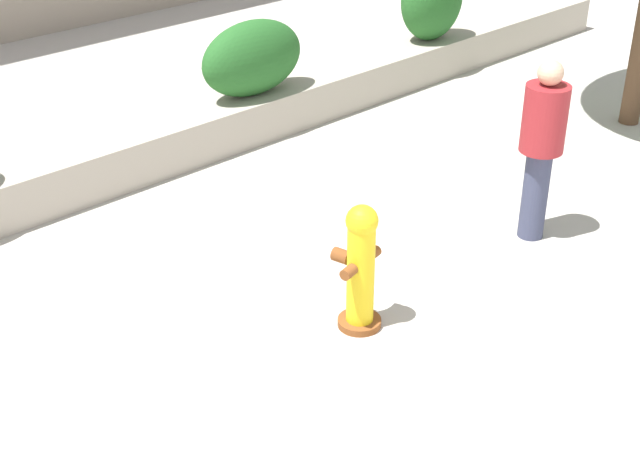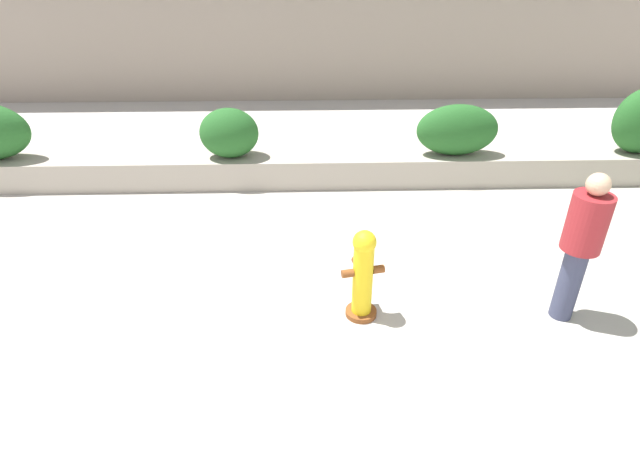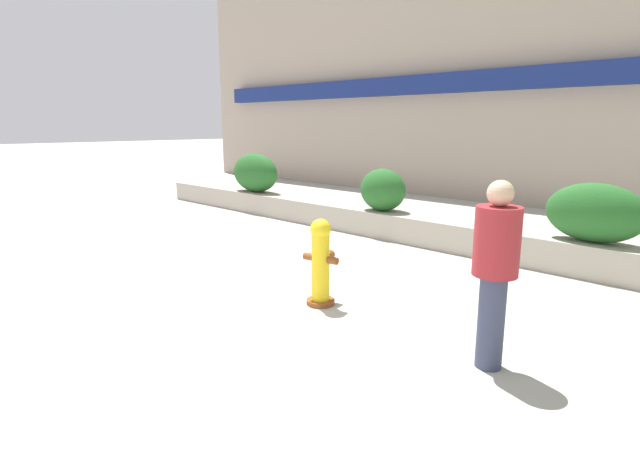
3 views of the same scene
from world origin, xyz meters
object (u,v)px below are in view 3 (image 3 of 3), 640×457
at_px(fire_hydrant, 321,261).
at_px(pedestrian, 495,264).
at_px(hedge_bush_2, 595,213).
at_px(hedge_bush_1, 383,190).
at_px(hedge_bush_0, 255,173).

distance_m(fire_hydrant, pedestrian, 2.29).
bearing_deg(pedestrian, fire_hydrant, 177.85).
distance_m(hedge_bush_2, fire_hydrant, 4.19).
relative_size(hedge_bush_1, fire_hydrant, 0.91).
xyz_separation_m(hedge_bush_0, fire_hydrant, (5.93, -3.67, -0.43)).
xyz_separation_m(hedge_bush_1, pedestrian, (4.12, -3.76, 0.07)).
xyz_separation_m(hedge_bush_2, fire_hydrant, (-1.98, -3.67, -0.38)).
bearing_deg(hedge_bush_1, hedge_bush_2, 0.00).
bearing_deg(fire_hydrant, pedestrian, -2.15).
bearing_deg(hedge_bush_1, hedge_bush_0, 180.00).
bearing_deg(fire_hydrant, hedge_bush_0, 148.24).
distance_m(hedge_bush_1, pedestrian, 5.58).
height_order(hedge_bush_1, pedestrian, pedestrian).
bearing_deg(fire_hydrant, hedge_bush_1, 117.06).
bearing_deg(hedge_bush_2, hedge_bush_1, 180.00).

